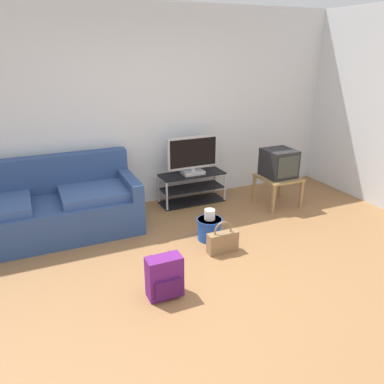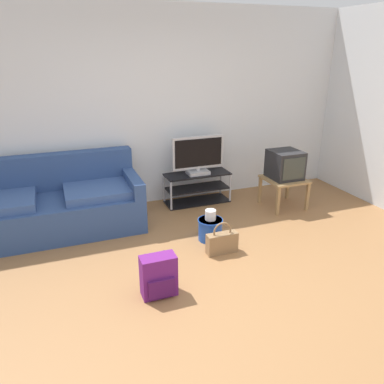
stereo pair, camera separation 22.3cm
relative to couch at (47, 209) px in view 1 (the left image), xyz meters
The scene contains 10 objects.
ground_plane 2.38m from the couch, 54.48° to the right, with size 9.00×9.80×0.02m, color olive.
wall_back 1.79m from the couch, 21.09° to the left, with size 9.00×0.10×2.70m, color silver.
couch is the anchor object (origin of this frame).
tv_stand 2.02m from the couch, ahead, with size 0.94×0.36×0.44m.
flat_tv 2.05m from the couch, ahead, with size 0.76×0.22×0.55m.
side_table 3.12m from the couch, ahead, with size 0.54×0.54×0.43m.
crt_tv 3.13m from the couch, ahead, with size 0.41×0.43×0.39m.
backpack 1.95m from the couch, 63.83° to the right, with size 0.32×0.24×0.40m.
handbag 2.14m from the couch, 36.18° to the right, with size 0.35×0.12×0.37m.
cleaning_bucket 1.97m from the couch, 28.38° to the right, with size 0.30×0.30×0.38m.
Camera 1 is at (-1.46, -2.57, 2.13)m, focal length 35.13 mm.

